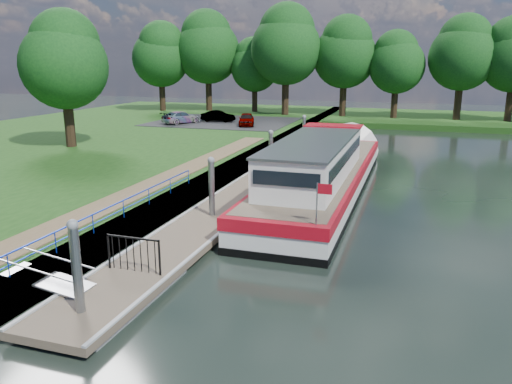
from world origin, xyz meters
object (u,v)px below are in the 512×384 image
(barge, at_px, (325,172))
(car_b, at_px, (218,116))
(car_a, at_px, (247,119))
(pontoon, at_px, (246,194))
(car_c, at_px, (181,117))

(barge, height_order, car_b, barge)
(car_a, bearing_deg, car_b, 133.69)
(car_b, bearing_deg, barge, -148.80)
(pontoon, distance_m, barge, 4.53)
(car_a, relative_size, car_b, 1.03)
(pontoon, xyz_separation_m, car_c, (-14.47, 22.04, 1.25))
(barge, height_order, car_c, barge)
(pontoon, relative_size, barge, 1.42)
(barge, height_order, car_a, barge)
(pontoon, xyz_separation_m, barge, (3.60, 2.60, 0.90))
(car_a, height_order, car_c, same)
(pontoon, bearing_deg, car_c, 123.29)
(car_b, distance_m, car_c, 3.90)
(car_c, bearing_deg, car_a, -152.63)
(pontoon, bearing_deg, barge, 35.89)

